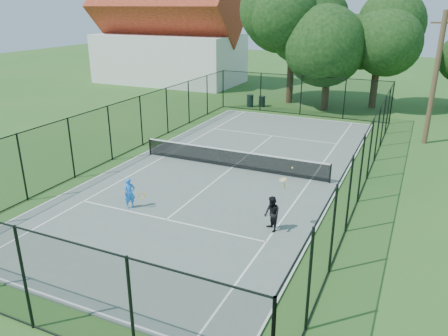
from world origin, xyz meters
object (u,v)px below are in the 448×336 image
at_px(tennis_net, 232,158).
at_px(player_black, 272,214).
at_px(utility_pole, 435,79).
at_px(trash_bin_right, 262,101).
at_px(player_blue, 130,193).
at_px(trash_bin_left, 250,101).

height_order(tennis_net, player_black, player_black).
distance_m(tennis_net, utility_pole, 13.08).
xyz_separation_m(utility_pole, player_black, (-4.90, -14.53, -3.16)).
xyz_separation_m(trash_bin_right, player_black, (7.66, -20.06, 0.31)).
relative_size(tennis_net, trash_bin_right, 11.69).
xyz_separation_m(tennis_net, utility_pole, (8.90, 9.00, 3.32)).
xyz_separation_m(tennis_net, player_blue, (-1.91, -6.08, 0.12)).
bearing_deg(player_blue, player_black, 5.34).
relative_size(trash_bin_right, player_black, 0.37).
relative_size(trash_bin_left, player_blue, 0.78).
bearing_deg(player_black, trash_bin_right, 110.90).
distance_m(utility_pole, player_blue, 18.83).
bearing_deg(trash_bin_right, utility_pole, -23.77).
bearing_deg(player_black, trash_bin_left, 113.54).
relative_size(trash_bin_right, utility_pole, 0.11).
relative_size(trash_bin_right, player_blue, 0.67).
relative_size(trash_bin_left, utility_pole, 0.13).
distance_m(tennis_net, player_black, 6.83).
bearing_deg(tennis_net, utility_pole, 45.33).
distance_m(utility_pole, player_black, 15.65).
xyz_separation_m(trash_bin_right, player_blue, (1.74, -20.61, 0.26)).
bearing_deg(utility_pole, player_black, -108.62).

